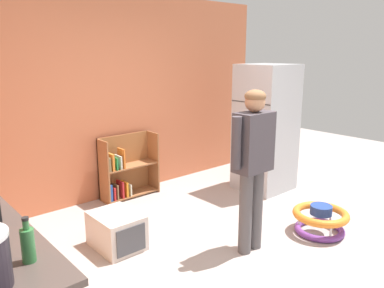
# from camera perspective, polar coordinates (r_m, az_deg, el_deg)

# --- Properties ---
(ground_plane) EXTENTS (12.00, 12.00, 0.00)m
(ground_plane) POSITION_cam_1_polar(r_m,az_deg,el_deg) (3.94, 7.30, -16.34)
(ground_plane) COLOR #AB9D98
(ground_plane) RESTS_ON ground
(back_wall) EXTENTS (5.20, 0.06, 2.70)m
(back_wall) POSITION_cam_1_polar(r_m,az_deg,el_deg) (5.28, -11.60, 6.73)
(back_wall) COLOR #C56B48
(back_wall) RESTS_ON ground
(refrigerator) EXTENTS (0.73, 0.68, 1.78)m
(refrigerator) POSITION_cam_1_polar(r_m,az_deg,el_deg) (5.57, 10.81, 2.32)
(refrigerator) COLOR #B7BABF
(refrigerator) RESTS_ON ground
(bookshelf) EXTENTS (0.80, 0.28, 0.85)m
(bookshelf) POSITION_cam_1_polar(r_m,az_deg,el_deg) (5.34, -9.90, -3.94)
(bookshelf) COLOR #9C6139
(bookshelf) RESTS_ON ground
(standing_person) EXTENTS (0.57, 0.22, 1.61)m
(standing_person) POSITION_cam_1_polar(r_m,az_deg,el_deg) (3.74, 8.98, -2.01)
(standing_person) COLOR #575255
(standing_person) RESTS_ON ground
(baby_walker) EXTENTS (0.60, 0.60, 0.32)m
(baby_walker) POSITION_cam_1_polar(r_m,az_deg,el_deg) (4.54, 18.40, -10.50)
(baby_walker) COLOR #783C9D
(baby_walker) RESTS_ON ground
(pet_carrier) EXTENTS (0.42, 0.55, 0.36)m
(pet_carrier) POSITION_cam_1_polar(r_m,az_deg,el_deg) (4.09, -11.05, -12.44)
(pet_carrier) COLOR beige
(pet_carrier) RESTS_ON ground
(green_glass_bottle) EXTENTS (0.07, 0.07, 0.25)m
(green_glass_bottle) POSITION_cam_1_polar(r_m,az_deg,el_deg) (2.21, -23.06, -13.41)
(green_glass_bottle) COLOR #33753D
(green_glass_bottle) RESTS_ON kitchen_counter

